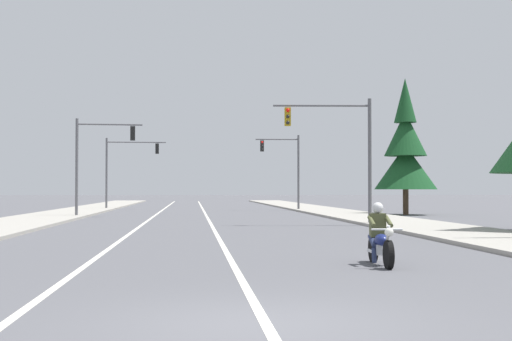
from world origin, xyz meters
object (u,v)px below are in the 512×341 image
(traffic_signal_near_right, at_px, (342,141))
(traffic_signal_mid_right, at_px, (286,162))
(traffic_signal_near_left, at_px, (96,153))
(conifer_tree_right_verge_far, at_px, (405,152))
(motorcycle_with_rider, at_px, (380,240))
(traffic_signal_mid_left, at_px, (124,162))

(traffic_signal_near_right, xyz_separation_m, traffic_signal_mid_right, (0.44, 24.11, -0.08))
(traffic_signal_near_left, bearing_deg, conifer_tree_right_verge_far, 6.60)
(motorcycle_with_rider, relative_size, traffic_signal_near_right, 0.35)
(traffic_signal_mid_left, bearing_deg, traffic_signal_near_right, -65.44)
(traffic_signal_mid_right, xyz_separation_m, conifer_tree_right_verge_far, (6.89, -10.30, 0.30))
(motorcycle_with_rider, distance_m, traffic_signal_mid_right, 42.61)
(traffic_signal_near_left, relative_size, traffic_signal_mid_left, 1.00)
(traffic_signal_near_left, relative_size, conifer_tree_right_verge_far, 0.66)
(traffic_signal_mid_left, xyz_separation_m, conifer_tree_right_verge_far, (20.50, -15.00, 0.20))
(motorcycle_with_rider, xyz_separation_m, traffic_signal_near_right, (2.94, 18.23, 3.51))
(motorcycle_with_rider, xyz_separation_m, traffic_signal_mid_left, (-10.23, 47.04, 3.53))
(traffic_signal_near_right, height_order, traffic_signal_near_left, same)
(traffic_signal_near_left, bearing_deg, traffic_signal_mid_left, 89.46)
(traffic_signal_near_right, bearing_deg, conifer_tree_right_verge_far, 62.03)
(traffic_signal_mid_left, relative_size, conifer_tree_right_verge_far, 0.66)
(motorcycle_with_rider, xyz_separation_m, conifer_tree_right_verge_far, (10.27, 32.03, 3.73))
(motorcycle_with_rider, bearing_deg, traffic_signal_near_left, 109.33)
(traffic_signal_mid_right, height_order, conifer_tree_right_verge_far, conifer_tree_right_verge_far)
(motorcycle_with_rider, distance_m, traffic_signal_near_right, 18.79)
(traffic_signal_mid_left, height_order, conifer_tree_right_verge_far, conifer_tree_right_verge_far)
(motorcycle_with_rider, bearing_deg, traffic_signal_mid_left, 102.27)
(motorcycle_with_rider, relative_size, traffic_signal_mid_right, 0.35)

